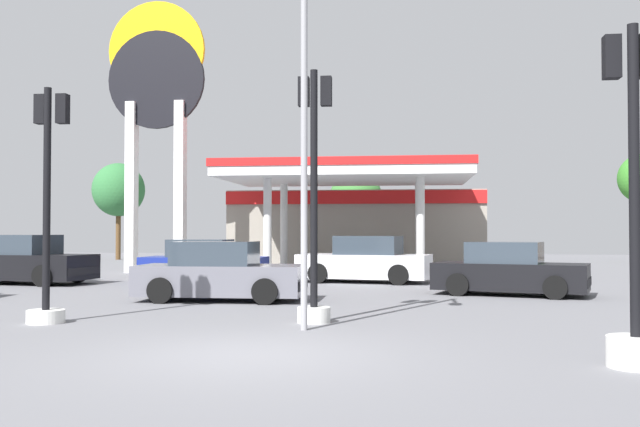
{
  "coord_description": "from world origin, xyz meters",
  "views": [
    {
      "loc": [
        2.23,
        -9.88,
        1.75
      ],
      "look_at": [
        -1.19,
        17.69,
        2.44
      ],
      "focal_mm": 39.87,
      "sensor_mm": 36.0,
      "label": 1
    }
  ],
  "objects": [
    {
      "name": "car_5",
      "position": [
        0.77,
        14.37,
        0.72
      ],
      "size": [
        4.69,
        2.63,
        1.58
      ],
      "color": "black",
      "rests_on": "ground"
    },
    {
      "name": "corner_streetlamp",
      "position": [
        0.4,
        2.33,
        3.96
      ],
      "size": [
        0.24,
        1.48,
        6.54
      ],
      "color": "gray",
      "rests_on": "ground"
    },
    {
      "name": "traffic_signal_2",
      "position": [
        5.13,
        -0.29,
        1.41
      ],
      "size": [
        0.74,
        0.74,
        4.43
      ],
      "color": "silver",
      "rests_on": "ground"
    },
    {
      "name": "gas_station",
      "position": [
        -0.23,
        24.53,
        2.15
      ],
      "size": [
        11.98,
        12.89,
        4.45
      ],
      "color": "gray",
      "rests_on": "ground"
    },
    {
      "name": "car_1",
      "position": [
        4.97,
        10.03,
        0.66
      ],
      "size": [
        4.36,
        2.79,
        1.45
      ],
      "color": "black",
      "rests_on": "ground"
    },
    {
      "name": "car_3",
      "position": [
        -4.59,
        13.37,
        0.66
      ],
      "size": [
        4.14,
        1.95,
        1.47
      ],
      "color": "black",
      "rests_on": "ground"
    },
    {
      "name": "tree_1",
      "position": [
        -0.75,
        31.02,
        3.81
      ],
      "size": [
        2.97,
        2.97,
        5.13
      ],
      "color": "brown",
      "rests_on": "ground"
    },
    {
      "name": "traffic_signal_0",
      "position": [
        -4.6,
        2.94,
        1.78
      ],
      "size": [
        0.71,
        0.71,
        4.49
      ],
      "color": "silver",
      "rests_on": "ground"
    },
    {
      "name": "tree_0",
      "position": [
        -15.4,
        31.78,
        4.27
      ],
      "size": [
        3.18,
        3.18,
        5.92
      ],
      "color": "brown",
      "rests_on": "ground"
    },
    {
      "name": "ground_plane",
      "position": [
        0.0,
        0.0,
        0.0
      ],
      "size": [
        90.0,
        90.0,
        0.0
      ],
      "primitive_type": "plane",
      "color": "slate",
      "rests_on": "ground"
    },
    {
      "name": "station_pole_sign",
      "position": [
        -8.31,
        18.9,
        7.26
      ],
      "size": [
        4.15,
        0.56,
        11.47
      ],
      "color": "white",
      "rests_on": "ground"
    },
    {
      "name": "car_0",
      "position": [
        -10.45,
        12.32,
        0.74
      ],
      "size": [
        4.75,
        2.54,
        1.62
      ],
      "color": "black",
      "rests_on": "ground"
    },
    {
      "name": "traffic_signal_1",
      "position": [
        0.44,
        3.62,
        1.98
      ],
      "size": [
        0.65,
        0.68,
        4.84
      ],
      "color": "silver",
      "rests_on": "ground"
    },
    {
      "name": "car_2",
      "position": [
        -2.46,
        7.54,
        0.67
      ],
      "size": [
        4.17,
        1.94,
        1.49
      ],
      "color": "black",
      "rests_on": "ground"
    }
  ]
}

